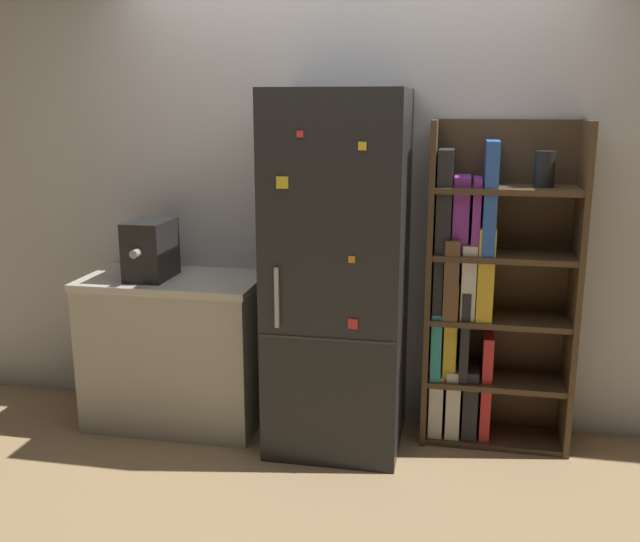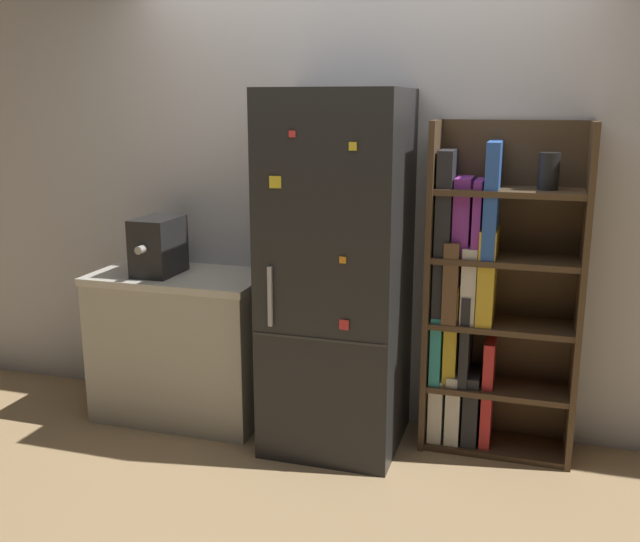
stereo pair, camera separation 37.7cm
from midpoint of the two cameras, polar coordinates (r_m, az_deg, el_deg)
The scene contains 6 objects.
ground_plane at distance 3.94m, azimuth 3.65°, elevation -14.05°, with size 16.00×16.00×0.00m, color tan.
wall_back at distance 4.00m, azimuth 5.52°, elevation 5.93°, with size 8.00×0.05×2.60m.
refrigerator at distance 3.72m, azimuth 4.28°, elevation -0.25°, with size 0.69×0.69×1.88m.
bookshelf at distance 3.85m, azimuth 15.69°, elevation -2.21°, with size 0.77×0.34×1.73m.
kitchen_counter at distance 4.21m, azimuth -8.39°, elevation -5.92°, with size 0.99×0.57×0.86m.
espresso_machine at distance 4.07m, azimuth -10.25°, elevation 1.95°, with size 0.21×0.37×0.32m.
Camera 2 is at (0.97, -3.36, 1.81)m, focal length 40.00 mm.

